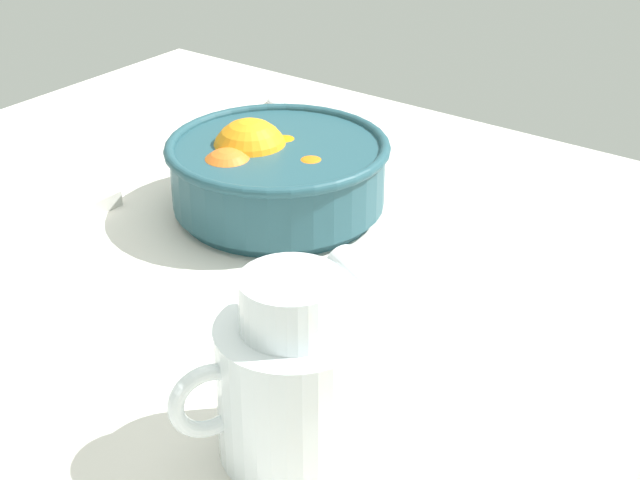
{
  "coord_description": "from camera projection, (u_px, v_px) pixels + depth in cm",
  "views": [
    {
      "loc": [
        50.27,
        -61.58,
        48.44
      ],
      "look_at": [
        2.53,
        2.8,
        5.18
      ],
      "focal_mm": 53.41,
      "sensor_mm": 36.0,
      "label": 1
    }
  ],
  "objects": [
    {
      "name": "ground_plane",
      "position": [
        283.0,
        303.0,
        0.94
      ],
      "size": [
        127.51,
        103.21,
        3.0
      ],
      "primitive_type": "cube",
      "color": "silver"
    },
    {
      "name": "fruit_bowl",
      "position": [
        275.0,
        173.0,
        1.06
      ],
      "size": [
        24.91,
        24.91,
        10.73
      ],
      "color": "#234C56",
      "rests_on": "ground_plane"
    },
    {
      "name": "juice_pitcher",
      "position": [
        292.0,
        388.0,
        0.7
      ],
      "size": [
        11.3,
        14.69,
        15.86
      ],
      "color": "white",
      "rests_on": "ground_plane"
    },
    {
      "name": "spoon",
      "position": [
        286.0,
        110.0,
        1.35
      ],
      "size": [
        14.66,
        7.89,
        1.0
      ],
      "color": "silver",
      "rests_on": "ground_plane"
    }
  ]
}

